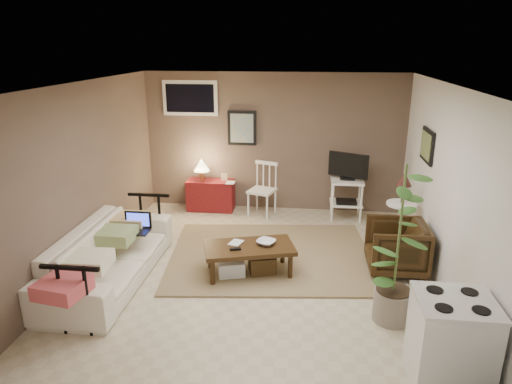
# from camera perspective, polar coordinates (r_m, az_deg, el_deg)

# --- Properties ---
(floor) EXTENTS (5.00, 5.00, 0.00)m
(floor) POSITION_cam_1_polar(r_m,az_deg,el_deg) (6.05, 0.08, -10.00)
(floor) COLOR #C1B293
(floor) RESTS_ON ground
(art_back) EXTENTS (0.50, 0.03, 0.60)m
(art_back) POSITION_cam_1_polar(r_m,az_deg,el_deg) (7.99, -1.76, 8.00)
(art_back) COLOR black
(art_right) EXTENTS (0.03, 0.60, 0.45)m
(art_right) POSITION_cam_1_polar(r_m,az_deg,el_deg) (6.68, 20.62, 5.46)
(art_right) COLOR black
(window) EXTENTS (0.96, 0.03, 0.60)m
(window) POSITION_cam_1_polar(r_m,az_deg,el_deg) (8.10, -8.23, 11.54)
(window) COLOR white
(rug) EXTENTS (3.01, 2.51, 0.03)m
(rug) POSITION_cam_1_polar(r_m,az_deg,el_deg) (6.46, 1.87, -7.93)
(rug) COLOR #917F54
(rug) RESTS_ON floor
(coffee_table) EXTENTS (1.25, 0.88, 0.43)m
(coffee_table) POSITION_cam_1_polar(r_m,az_deg,el_deg) (5.89, -0.93, -8.21)
(coffee_table) COLOR #37210F
(coffee_table) RESTS_ON floor
(sofa) EXTENTS (0.68, 2.32, 0.91)m
(sofa) POSITION_cam_1_polar(r_m,az_deg,el_deg) (5.97, -17.95, -6.52)
(sofa) COLOR white
(sofa) RESTS_ON floor
(sofa_pillows) EXTENTS (0.45, 2.21, 0.16)m
(sofa_pillows) POSITION_cam_1_polar(r_m,az_deg,el_deg) (5.68, -18.63, -6.70)
(sofa_pillows) COLOR beige
(sofa_pillows) RESTS_ON sofa
(sofa_end_rails) EXTENTS (0.62, 2.32, 0.78)m
(sofa_end_rails) POSITION_cam_1_polar(r_m,az_deg,el_deg) (5.94, -16.71, -7.18)
(sofa_end_rails) COLOR black
(sofa_end_rails) RESTS_ON floor
(laptop) EXTENTS (0.36, 0.26, 0.24)m
(laptop) POSITION_cam_1_polar(r_m,az_deg,el_deg) (6.17, -14.68, -4.05)
(laptop) COLOR black
(laptop) RESTS_ON sofa
(red_console) EXTENTS (0.82, 0.37, 0.95)m
(red_console) POSITION_cam_1_polar(r_m,az_deg,el_deg) (8.15, -5.79, -0.03)
(red_console) COLOR maroon
(red_console) RESTS_ON floor
(spindle_chair) EXTENTS (0.52, 0.52, 0.92)m
(spindle_chair) POSITION_cam_1_polar(r_m,az_deg,el_deg) (7.86, 0.80, 0.16)
(spindle_chair) COLOR white
(spindle_chair) RESTS_ON floor
(tv_stand) EXTENTS (0.63, 0.44, 1.14)m
(tv_stand) POSITION_cam_1_polar(r_m,az_deg,el_deg) (7.77, 11.31, 0.91)
(tv_stand) COLOR white
(tv_stand) RESTS_ON floor
(side_table) EXTENTS (0.42, 0.42, 1.14)m
(side_table) POSITION_cam_1_polar(r_m,az_deg,el_deg) (6.81, 17.78, -1.17)
(side_table) COLOR white
(side_table) RESTS_ON floor
(armchair) EXTENTS (0.69, 0.73, 0.74)m
(armchair) POSITION_cam_1_polar(r_m,az_deg,el_deg) (6.20, 17.15, -6.32)
(armchair) COLOR black
(armchair) RESTS_ON floor
(potted_plant) EXTENTS (0.44, 0.44, 1.77)m
(potted_plant) POSITION_cam_1_polar(r_m,az_deg,el_deg) (4.90, 17.42, -5.72)
(potted_plant) COLOR gray
(potted_plant) RESTS_ON floor
(stove) EXTENTS (0.64, 0.60, 0.84)m
(stove) POSITION_cam_1_polar(r_m,az_deg,el_deg) (4.42, 23.14, -16.91)
(stove) COLOR silver
(stove) RESTS_ON floor
(bowl) EXTENTS (0.24, 0.14, 0.23)m
(bowl) POSITION_cam_1_polar(r_m,az_deg,el_deg) (5.82, 1.27, -5.52)
(bowl) COLOR #37210F
(bowl) RESTS_ON coffee_table
(book_table) EXTENTS (0.15, 0.06, 0.20)m
(book_table) POSITION_cam_1_polar(r_m,az_deg,el_deg) (5.88, -3.18, -5.41)
(book_table) COLOR #37210F
(book_table) RESTS_ON coffee_table
(book_console) EXTENTS (0.15, 0.02, 0.20)m
(book_console) POSITION_cam_1_polar(r_m,az_deg,el_deg) (7.87, -3.75, 1.80)
(book_console) COLOR #37210F
(book_console) RESTS_ON red_console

